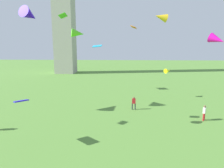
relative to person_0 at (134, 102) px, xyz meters
The scene contains 11 objects.
person_0 is the anchor object (origin of this frame).
person_2 8.02m from the person_0, 24.03° to the right, with size 0.45×0.50×1.67m.
kite_flying_0 9.00m from the person_0, 49.61° to the left, with size 1.28×1.22×0.77m.
kite_flying_1 16.28m from the person_0, behind, with size 2.02×2.65×1.97m.
kite_flying_3 13.56m from the person_0, 133.85° to the right, with size 1.60×1.69×0.41m.
kite_flying_4 11.44m from the person_0, 131.14° to the right, with size 1.36×1.12×0.90m.
kite_flying_5 9.06m from the person_0, 131.91° to the right, with size 0.95×0.71×0.29m.
kite_flying_6 9.10m from the person_0, 160.67° to the left, with size 0.83×1.06×0.41m.
kite_flying_7 14.87m from the person_0, 62.49° to the left, with size 2.24×1.61×1.66m.
kite_flying_8 19.11m from the person_0, 140.15° to the left, with size 1.21×1.85×0.80m.
kite_flying_9 16.38m from the person_0, 28.95° to the left, with size 2.81×2.84×2.12m.
Camera 1 is at (1.96, -1.81, 7.70)m, focal length 31.19 mm.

